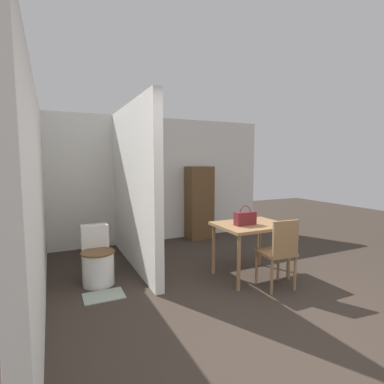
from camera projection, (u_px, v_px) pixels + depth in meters
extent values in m
plane|color=#382D26|center=(287.00, 342.00, 2.72)|extent=(16.00, 16.00, 0.00)
cube|color=white|center=(152.00, 180.00, 6.11)|extent=(4.99, 0.12, 2.50)
cube|color=white|center=(35.00, 195.00, 3.45)|extent=(0.12, 4.85, 2.50)
cube|color=white|center=(133.00, 186.00, 4.65)|extent=(0.12, 2.44, 2.50)
cube|color=#997047|center=(251.00, 225.00, 4.20)|extent=(0.95, 0.76, 0.04)
cylinder|color=#997047|center=(239.00, 263.00, 3.77)|extent=(0.05, 0.05, 0.72)
cylinder|color=#997047|center=(289.00, 254.00, 4.12)|extent=(0.05, 0.05, 0.72)
cylinder|color=#997047|center=(214.00, 249.00, 4.35)|extent=(0.05, 0.05, 0.72)
cylinder|color=#997047|center=(259.00, 243.00, 4.70)|extent=(0.05, 0.05, 0.72)
cube|color=#997047|center=(276.00, 253.00, 3.86)|extent=(0.44, 0.44, 0.04)
cube|color=#997047|center=(286.00, 238.00, 3.66)|extent=(0.37, 0.06, 0.44)
cylinder|color=#997047|center=(256.00, 268.00, 3.99)|extent=(0.04, 0.04, 0.44)
cylinder|color=#997047|center=(278.00, 265.00, 4.11)|extent=(0.04, 0.04, 0.44)
cylinder|color=#997047|center=(272.00, 277.00, 3.67)|extent=(0.04, 0.04, 0.44)
cylinder|color=#997047|center=(295.00, 273.00, 3.78)|extent=(0.04, 0.04, 0.44)
cylinder|color=white|center=(98.00, 269.00, 3.98)|extent=(0.41, 0.41, 0.42)
cylinder|color=brown|center=(98.00, 252.00, 3.95)|extent=(0.43, 0.43, 0.02)
cube|color=white|center=(95.00, 236.00, 4.18)|extent=(0.36, 0.18, 0.33)
cube|color=maroon|center=(245.00, 219.00, 4.10)|extent=(0.30, 0.12, 0.18)
torus|color=maroon|center=(245.00, 212.00, 4.09)|extent=(0.18, 0.01, 0.18)
cube|color=brown|center=(199.00, 203.00, 6.31)|extent=(0.52, 0.39, 1.52)
sphere|color=black|center=(210.00, 200.00, 6.18)|extent=(0.02, 0.02, 0.02)
cube|color=#99A899|center=(104.00, 296.00, 3.63)|extent=(0.48, 0.34, 0.01)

